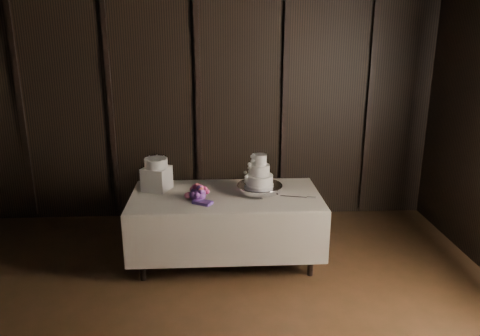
# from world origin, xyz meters

# --- Properties ---
(room) EXTENTS (6.08, 7.08, 3.08)m
(room) POSITION_xyz_m (0.00, 0.00, 1.50)
(room) COLOR black
(room) RESTS_ON ground
(display_table) EXTENTS (1.99, 1.05, 0.76)m
(display_table) POSITION_xyz_m (0.31, 2.18, 0.42)
(display_table) COLOR beige
(display_table) RESTS_ON ground
(cake_stand) EXTENTS (0.63, 0.63, 0.09)m
(cake_stand) POSITION_xyz_m (0.67, 2.21, 0.81)
(cake_stand) COLOR silver
(cake_stand) RESTS_ON display_table
(wedding_cake) EXTENTS (0.31, 0.28, 0.33)m
(wedding_cake) POSITION_xyz_m (0.65, 2.20, 0.98)
(wedding_cake) COLOR white
(wedding_cake) RESTS_ON cake_stand
(bouquet) EXTENTS (0.47, 0.50, 0.19)m
(bouquet) POSITION_xyz_m (0.03, 2.04, 0.83)
(bouquet) COLOR pink
(bouquet) RESTS_ON display_table
(box_pedestal) EXTENTS (0.33, 0.33, 0.25)m
(box_pedestal) POSITION_xyz_m (-0.42, 2.38, 0.89)
(box_pedestal) COLOR white
(box_pedestal) RESTS_ON display_table
(small_cake) EXTENTS (0.29, 0.29, 0.10)m
(small_cake) POSITION_xyz_m (-0.42, 2.38, 1.06)
(small_cake) COLOR white
(small_cake) RESTS_ON box_pedestal
(cake_knife) EXTENTS (0.36, 0.11, 0.01)m
(cake_knife) POSITION_xyz_m (1.01, 2.07, 0.77)
(cake_knife) COLOR silver
(cake_knife) RESTS_ON display_table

